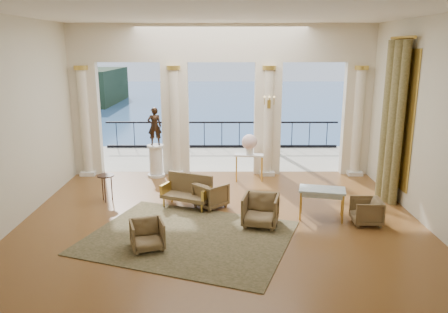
{
  "coord_description": "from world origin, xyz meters",
  "views": [
    {
      "loc": [
        0.05,
        -9.29,
        3.84
      ],
      "look_at": [
        0.07,
        0.6,
        1.35
      ],
      "focal_mm": 35.0,
      "sensor_mm": 36.0,
      "label": 1
    }
  ],
  "objects_px": {
    "armchair_c": "(366,210)",
    "statue": "(155,126)",
    "console_table": "(249,159)",
    "armchair_d": "(211,193)",
    "armchair_b": "(261,209)",
    "game_table": "(322,192)",
    "armchair_a": "(147,234)",
    "side_table": "(106,179)",
    "settee": "(188,191)",
    "pedestal": "(156,161)"
  },
  "relations": [
    {
      "from": "side_table",
      "to": "settee",
      "type": "bearing_deg",
      "value": -10.2
    },
    {
      "from": "statue",
      "to": "console_table",
      "type": "height_order",
      "value": "statue"
    },
    {
      "from": "armchair_c",
      "to": "game_table",
      "type": "relative_size",
      "value": 0.57
    },
    {
      "from": "armchair_c",
      "to": "side_table",
      "type": "relative_size",
      "value": 0.92
    },
    {
      "from": "pedestal",
      "to": "statue",
      "type": "bearing_deg",
      "value": 0.0
    },
    {
      "from": "armchair_b",
      "to": "game_table",
      "type": "height_order",
      "value": "armchair_b"
    },
    {
      "from": "armchair_c",
      "to": "armchair_d",
      "type": "xyz_separation_m",
      "value": [
        -3.48,
        1.07,
        0.03
      ]
    },
    {
      "from": "armchair_b",
      "to": "settee",
      "type": "relative_size",
      "value": 0.58
    },
    {
      "from": "armchair_b",
      "to": "armchair_a",
      "type": "bearing_deg",
      "value": -140.36
    },
    {
      "from": "armchair_a",
      "to": "side_table",
      "type": "height_order",
      "value": "side_table"
    },
    {
      "from": "armchair_b",
      "to": "pedestal",
      "type": "distance_m",
      "value": 4.75
    },
    {
      "from": "armchair_b",
      "to": "side_table",
      "type": "relative_size",
      "value": 1.11
    },
    {
      "from": "armchair_d",
      "to": "side_table",
      "type": "xyz_separation_m",
      "value": [
        -2.67,
        0.42,
        0.25
      ]
    },
    {
      "from": "armchair_b",
      "to": "game_table",
      "type": "relative_size",
      "value": 0.68
    },
    {
      "from": "armchair_a",
      "to": "side_table",
      "type": "xyz_separation_m",
      "value": [
        -1.5,
        2.73,
        0.28
      ]
    },
    {
      "from": "armchair_a",
      "to": "armchair_d",
      "type": "xyz_separation_m",
      "value": [
        1.17,
        2.31,
        0.03
      ]
    },
    {
      "from": "armchair_c",
      "to": "statue",
      "type": "bearing_deg",
      "value": -122.89
    },
    {
      "from": "console_table",
      "to": "side_table",
      "type": "distance_m",
      "value": 4.13
    },
    {
      "from": "armchair_b",
      "to": "pedestal",
      "type": "xyz_separation_m",
      "value": [
        -2.86,
        3.79,
        0.09
      ]
    },
    {
      "from": "armchair_d",
      "to": "console_table",
      "type": "distance_m",
      "value": 2.45
    },
    {
      "from": "game_table",
      "to": "console_table",
      "type": "xyz_separation_m",
      "value": [
        -1.49,
        2.91,
        0.03
      ]
    },
    {
      "from": "game_table",
      "to": "side_table",
      "type": "xyz_separation_m",
      "value": [
        -5.23,
        1.15,
        -0.04
      ]
    },
    {
      "from": "armchair_c",
      "to": "statue",
      "type": "height_order",
      "value": "statue"
    },
    {
      "from": "armchair_d",
      "to": "statue",
      "type": "distance_m",
      "value": 3.37
    },
    {
      "from": "statue",
      "to": "pedestal",
      "type": "bearing_deg",
      "value": -14.36
    },
    {
      "from": "armchair_c",
      "to": "settee",
      "type": "relative_size",
      "value": 0.48
    },
    {
      "from": "armchair_c",
      "to": "console_table",
      "type": "bearing_deg",
      "value": -140.9
    },
    {
      "from": "armchair_b",
      "to": "game_table",
      "type": "bearing_deg",
      "value": 29.9
    },
    {
      "from": "armchair_d",
      "to": "statue",
      "type": "bearing_deg",
      "value": -10.58
    },
    {
      "from": "pedestal",
      "to": "side_table",
      "type": "distance_m",
      "value": 2.4
    },
    {
      "from": "armchair_b",
      "to": "settee",
      "type": "xyz_separation_m",
      "value": [
        -1.69,
        1.2,
        0.01
      ]
    },
    {
      "from": "armchair_b",
      "to": "pedestal",
      "type": "height_order",
      "value": "pedestal"
    },
    {
      "from": "console_table",
      "to": "armchair_d",
      "type": "bearing_deg",
      "value": -108.46
    },
    {
      "from": "armchair_b",
      "to": "pedestal",
      "type": "relative_size",
      "value": 0.79
    },
    {
      "from": "armchair_d",
      "to": "game_table",
      "type": "bearing_deg",
      "value": -149.85
    },
    {
      "from": "armchair_d",
      "to": "game_table",
      "type": "relative_size",
      "value": 0.61
    },
    {
      "from": "settee",
      "to": "game_table",
      "type": "relative_size",
      "value": 1.17
    },
    {
      "from": "armchair_c",
      "to": "pedestal",
      "type": "relative_size",
      "value": 0.65
    },
    {
      "from": "pedestal",
      "to": "console_table",
      "type": "relative_size",
      "value": 1.12
    },
    {
      "from": "statue",
      "to": "console_table",
      "type": "bearing_deg",
      "value": 156.52
    },
    {
      "from": "game_table",
      "to": "console_table",
      "type": "height_order",
      "value": "console_table"
    },
    {
      "from": "settee",
      "to": "game_table",
      "type": "bearing_deg",
      "value": 9.97
    },
    {
      "from": "armchair_b",
      "to": "armchair_d",
      "type": "relative_size",
      "value": 1.12
    },
    {
      "from": "armchair_b",
      "to": "console_table",
      "type": "bearing_deg",
      "value": 104.04
    },
    {
      "from": "armchair_a",
      "to": "game_table",
      "type": "relative_size",
      "value": 0.56
    },
    {
      "from": "armchair_c",
      "to": "side_table",
      "type": "xyz_separation_m",
      "value": [
        -6.16,
        1.49,
        0.27
      ]
    },
    {
      "from": "pedestal",
      "to": "statue",
      "type": "xyz_separation_m",
      "value": [
        0.0,
        0.0,
        1.08
      ]
    },
    {
      "from": "console_table",
      "to": "side_table",
      "type": "xyz_separation_m",
      "value": [
        -3.74,
        -1.76,
        -0.07
      ]
    },
    {
      "from": "armchair_b",
      "to": "statue",
      "type": "height_order",
      "value": "statue"
    },
    {
      "from": "settee",
      "to": "armchair_b",
      "type": "bearing_deg",
      "value": -11.64
    }
  ]
}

